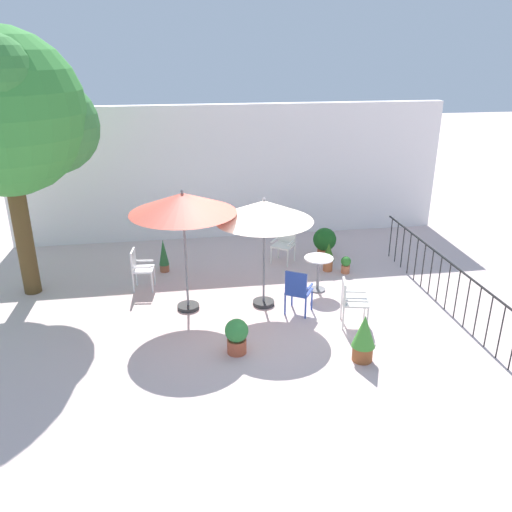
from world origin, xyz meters
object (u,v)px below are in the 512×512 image
(patio_chair_0, at_px, (298,289))
(potted_plant_2, at_px, (325,241))
(potted_plant_0, at_px, (364,337))
(patio_chair_2, at_px, (351,299))
(potted_plant_1, at_px, (328,256))
(potted_plant_3, at_px, (346,264))
(patio_umbrella_0, at_px, (264,212))
(potted_plant_4, at_px, (237,335))
(potted_plant_5, at_px, (164,255))
(patio_umbrella_1, at_px, (183,204))
(patio_chair_1, at_px, (284,242))
(cafe_table_0, at_px, (318,268))
(patio_chair_3, at_px, (139,266))
(shade_tree, at_px, (5,112))

(patio_chair_0, distance_m, potted_plant_2, 3.15)
(potted_plant_0, bearing_deg, patio_chair_2, 81.58)
(patio_chair_0, xyz_separation_m, potted_plant_1, (1.21, 1.98, -0.16))
(potted_plant_2, distance_m, potted_plant_3, 1.09)
(patio_umbrella_0, height_order, potted_plant_4, patio_umbrella_0)
(potted_plant_4, xyz_separation_m, potted_plant_5, (-1.24, 3.75, 0.06))
(potted_plant_4, bearing_deg, potted_plant_0, -15.43)
(patio_chair_2, height_order, potted_plant_5, patio_chair_2)
(patio_umbrella_1, xyz_separation_m, potted_plant_2, (3.49, 2.26, -1.78))
(patio_chair_1, bearing_deg, potted_plant_1, -38.74)
(patio_umbrella_0, relative_size, cafe_table_0, 2.98)
(patio_umbrella_1, bearing_deg, patio_umbrella_0, -2.58)
(patio_umbrella_1, xyz_separation_m, potted_plant_5, (-0.48, 1.98, -1.80))
(patio_umbrella_0, relative_size, patio_chair_3, 2.50)
(potted_plant_5, bearing_deg, cafe_table_0, -25.41)
(patio_chair_3, bearing_deg, potted_plant_4, -58.61)
(patio_chair_3, distance_m, potted_plant_4, 3.36)
(shade_tree, xyz_separation_m, potted_plant_3, (6.94, -0.14, -3.56))
(potted_plant_0, bearing_deg, patio_chair_1, 95.11)
(cafe_table_0, bearing_deg, shade_tree, 171.18)
(patio_umbrella_1, relative_size, potted_plant_0, 2.91)
(patio_chair_0, distance_m, patio_chair_2, 1.05)
(shade_tree, distance_m, patio_umbrella_0, 5.28)
(patio_chair_2, height_order, potted_plant_3, patio_chair_2)
(potted_plant_4, distance_m, potted_plant_5, 3.96)
(potted_plant_1, bearing_deg, potted_plant_2, 79.92)
(patio_chair_2, relative_size, potted_plant_0, 1.07)
(patio_chair_3, distance_m, potted_plant_0, 5.13)
(cafe_table_0, relative_size, patio_chair_2, 0.84)
(patio_chair_1, distance_m, patio_chair_2, 3.32)
(patio_chair_1, distance_m, potted_plant_1, 1.16)
(patio_umbrella_1, height_order, cafe_table_0, patio_umbrella_1)
(patio_umbrella_1, distance_m, potted_plant_3, 4.37)
(patio_chair_1, height_order, potted_plant_3, patio_chair_1)
(patio_chair_1, xyz_separation_m, potted_plant_3, (1.27, -0.91, -0.29))
(patio_chair_1, relative_size, potted_plant_2, 1.15)
(patio_chair_3, bearing_deg, potted_plant_2, 14.75)
(patio_chair_0, bearing_deg, patio_chair_2, -32.24)
(patio_chair_0, bearing_deg, cafe_table_0, 55.08)
(potted_plant_4, bearing_deg, patio_umbrella_1, 113.40)
(patio_umbrella_0, bearing_deg, patio_chair_2, -35.75)
(patio_umbrella_1, xyz_separation_m, cafe_table_0, (2.81, 0.42, -1.67))
(patio_chair_2, height_order, potted_plant_2, patio_chair_2)
(shade_tree, relative_size, potted_plant_4, 8.40)
(shade_tree, bearing_deg, potted_plant_1, 0.49)
(patio_umbrella_0, bearing_deg, potted_plant_1, 39.44)
(patio_chair_1, bearing_deg, potted_plant_3, -35.74)
(patio_umbrella_0, distance_m, cafe_table_0, 2.00)
(patio_chair_2, height_order, potted_plant_4, patio_chair_2)
(patio_umbrella_1, bearing_deg, shade_tree, 157.26)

